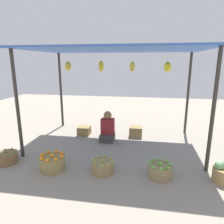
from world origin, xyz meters
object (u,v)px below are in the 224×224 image
Objects in this scene: vendor_person at (108,129)px; wooden_crate_stacked_rear at (136,132)px; basket_green_chilies at (7,158)px; basket_cabbages at (224,173)px; basket_limes at (103,167)px; wooden_crate_near_vendor at (84,131)px; basket_green_apples at (160,170)px; basket_oranges at (52,163)px.

vendor_person is 2.23× the size of wooden_crate_stacked_rear.
basket_cabbages is (4.13, -0.01, 0.06)m from basket_green_chilies.
basket_limes is (2.02, -0.05, 0.01)m from basket_green_chilies.
basket_limes is 2.15m from wooden_crate_near_vendor.
wooden_crate_near_vendor is (-0.74, 0.32, -0.19)m from vendor_person.
basket_green_chilies is 3.06m from basket_green_apples.
wooden_crate_stacked_rear is at bearing 3.32° from wooden_crate_near_vendor.
basket_limes is (0.21, -1.61, -0.18)m from vendor_person.
basket_cabbages is (1.07, 0.02, 0.04)m from basket_green_apples.
vendor_person is 2.03× the size of basket_cabbages.
basket_cabbages is at bearing -31.66° from wooden_crate_near_vendor.
wooden_crate_stacked_rear is (0.72, 0.40, -0.16)m from vendor_person.
vendor_person reaches higher than basket_cabbages.
basket_cabbages reaches higher than basket_limes.
basket_oranges is 1.25× the size of basket_cabbages.
basket_cabbages is at bearing 0.87° from basket_green_apples.
basket_green_apples reaches higher than wooden_crate_near_vendor.
wooden_crate_near_vendor is (0.03, 1.98, -0.03)m from basket_oranges.
basket_green_chilies is 1.03× the size of basket_limes.
wooden_crate_near_vendor is (1.07, 1.88, 0.00)m from basket_green_chilies.
wooden_crate_near_vendor is 1.46m from wooden_crate_stacked_rear.
basket_green_chilies is 2.16m from wooden_crate_near_vendor.
basket_oranges is 2.02m from basket_green_apples.
wooden_crate_stacked_rear is (1.49, 2.07, -0.01)m from basket_oranges.
basket_cabbages is at bearing 1.73° from basket_oranges.
basket_green_chilies reaches higher than wooden_crate_near_vendor.
basket_oranges reaches higher than basket_green_chilies.
basket_green_apples is 1.13× the size of basket_cabbages.
basket_limes is at bearing -104.33° from wooden_crate_stacked_rear.
basket_limes is (0.97, 0.05, -0.03)m from basket_oranges.
vendor_person is at bearing 65.30° from basket_oranges.
basket_limes is 1.04m from basket_green_apples.
wooden_crate_stacked_rear is (-1.60, 1.97, -0.03)m from basket_cabbages.
basket_oranges is 3.09m from basket_cabbages.
basket_green_chilies is 2.02m from basket_limes.
basket_cabbages is (3.09, 0.09, 0.02)m from basket_oranges.
vendor_person reaches higher than basket_oranges.
basket_limes is 0.96× the size of basket_green_apples.
vendor_person is 1.83× the size of basket_green_chilies.
basket_oranges is at bearing -90.80° from wooden_crate_near_vendor.
basket_cabbages is 1.15× the size of wooden_crate_near_vendor.
basket_green_apples is (3.06, -0.03, 0.02)m from basket_green_chilies.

